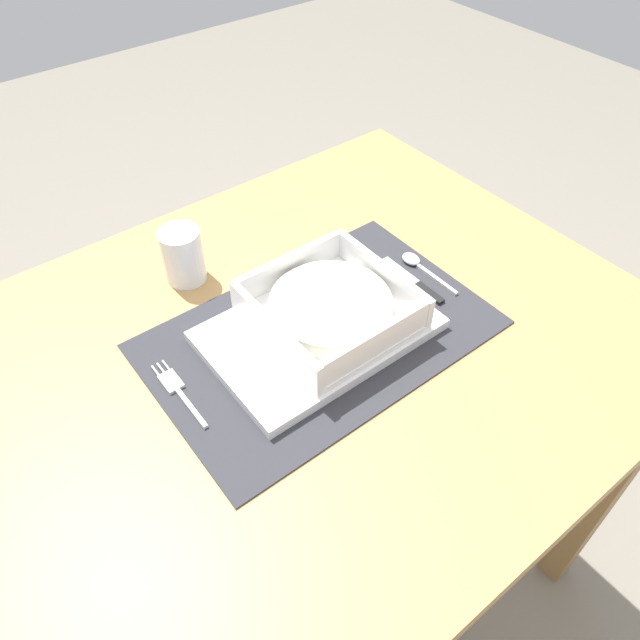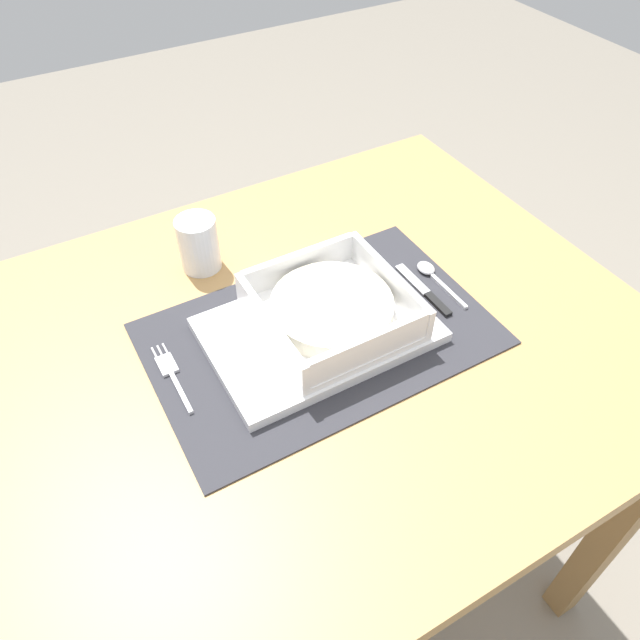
# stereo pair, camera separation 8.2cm
# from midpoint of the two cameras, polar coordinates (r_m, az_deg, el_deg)

# --- Properties ---
(ground_plane) EXTENTS (6.00, 6.00, 0.00)m
(ground_plane) POSITION_cam_midpoint_polar(r_m,az_deg,el_deg) (1.49, -2.12, -22.05)
(ground_plane) COLOR gray
(dining_table) EXTENTS (0.94, 0.78, 0.76)m
(dining_table) POSITION_cam_midpoint_polar(r_m,az_deg,el_deg) (0.92, -3.18, -6.49)
(dining_table) COLOR #B2844C
(dining_table) RESTS_ON ground
(placemat) EXTENTS (0.47, 0.30, 0.00)m
(placemat) POSITION_cam_midpoint_polar(r_m,az_deg,el_deg) (0.84, -2.79, -1.50)
(placemat) COLOR #2D2D33
(placemat) RESTS_ON dining_table
(serving_plate) EXTENTS (0.30, 0.21, 0.02)m
(serving_plate) POSITION_cam_midpoint_polar(r_m,az_deg,el_deg) (0.83, -2.94, -1.14)
(serving_plate) COLOR white
(serving_plate) RESTS_ON placemat
(porridge_bowl) EXTENTS (0.20, 0.20, 0.05)m
(porridge_bowl) POSITION_cam_midpoint_polar(r_m,az_deg,el_deg) (0.82, -1.93, 0.99)
(porridge_bowl) COLOR white
(porridge_bowl) RESTS_ON serving_plate
(fork) EXTENTS (0.02, 0.13, 0.00)m
(fork) POSITION_cam_midpoint_polar(r_m,az_deg,el_deg) (0.81, -16.28, -6.42)
(fork) COLOR silver
(fork) RESTS_ON placemat
(spoon) EXTENTS (0.02, 0.11, 0.01)m
(spoon) POSITION_cam_midpoint_polar(r_m,az_deg,el_deg) (0.95, 6.66, 5.25)
(spoon) COLOR silver
(spoon) RESTS_ON placemat
(butter_knife) EXTENTS (0.01, 0.13, 0.01)m
(butter_knife) POSITION_cam_midpoint_polar(r_m,az_deg,el_deg) (0.92, 6.53, 3.39)
(butter_knife) COLOR black
(butter_knife) RESTS_ON placemat
(bread_knife) EXTENTS (0.01, 0.14, 0.01)m
(bread_knife) POSITION_cam_midpoint_polar(r_m,az_deg,el_deg) (0.91, 4.91, 3.44)
(bread_knife) COLOR #59331E
(bread_knife) RESTS_ON placemat
(drinking_glass) EXTENTS (0.06, 0.06, 0.09)m
(drinking_glass) POSITION_cam_midpoint_polar(r_m,az_deg,el_deg) (0.94, -15.26, 5.54)
(drinking_glass) COLOR white
(drinking_glass) RESTS_ON dining_table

